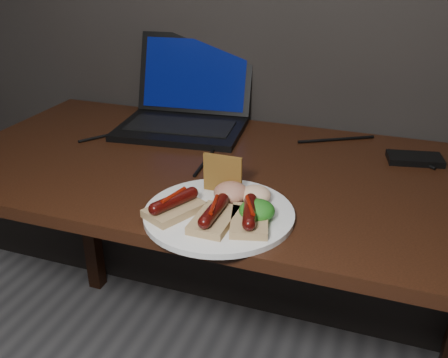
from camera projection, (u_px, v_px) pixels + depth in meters
desk at (226, 198)px, 1.26m from camera, size 1.40×0.70×0.75m
laptop at (186, 107)px, 1.47m from camera, size 0.39×0.37×0.25m
hard_drive at (415, 159)px, 1.25m from camera, size 0.14×0.10×0.02m
desk_cables at (256, 146)px, 1.33m from camera, size 0.92×0.41×0.01m
plate at (219, 214)px, 1.00m from camera, size 0.35×0.35×0.01m
bread_sausage_left at (174, 206)px, 0.98m from camera, size 0.11×0.13×0.04m
bread_sausage_center at (214, 216)px, 0.95m from camera, size 0.07×0.12×0.04m
bread_sausage_right at (250, 217)px, 0.95m from camera, size 0.10×0.13×0.04m
crispbread at (223, 174)px, 1.06m from camera, size 0.09×0.01×0.08m
salad_greens at (257, 210)px, 0.96m from camera, size 0.07×0.07×0.04m
salsa_mound at (231, 192)px, 1.03m from camera, size 0.07×0.07×0.04m
coleslaw_mound at (255, 195)px, 1.02m from camera, size 0.06×0.06×0.04m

